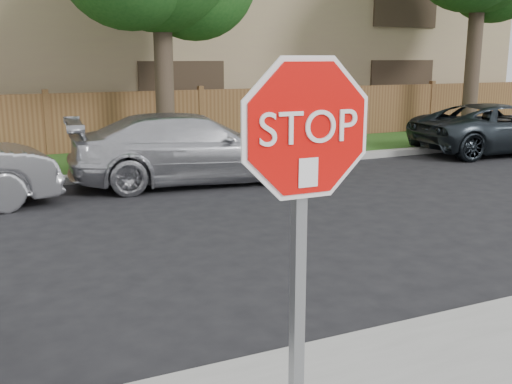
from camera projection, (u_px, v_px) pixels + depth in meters
name	position (u px, v px, depth m)	size (l,w,h in m)	color
ground	(216.00, 374.00, 4.82)	(90.00, 90.00, 0.00)	black
far_curb	(69.00, 180.00, 12.00)	(70.00, 0.30, 0.15)	gray
grass_strip	(58.00, 167.00, 13.47)	(70.00, 3.00, 0.12)	#1E4714
fence	(48.00, 126.00, 14.71)	(70.00, 0.12, 1.60)	brown
apartment_building	(21.00, 23.00, 19.06)	(35.20, 9.20, 7.20)	#9E8B62
stop_sign	(304.00, 190.00, 3.07)	(1.01, 0.13, 2.55)	gray
sedan_right	(192.00, 148.00, 11.93)	(1.96, 4.81, 1.40)	#B5B6BD
sedan_far_right	(499.00, 128.00, 15.66)	(2.14, 4.64, 1.29)	#272E34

